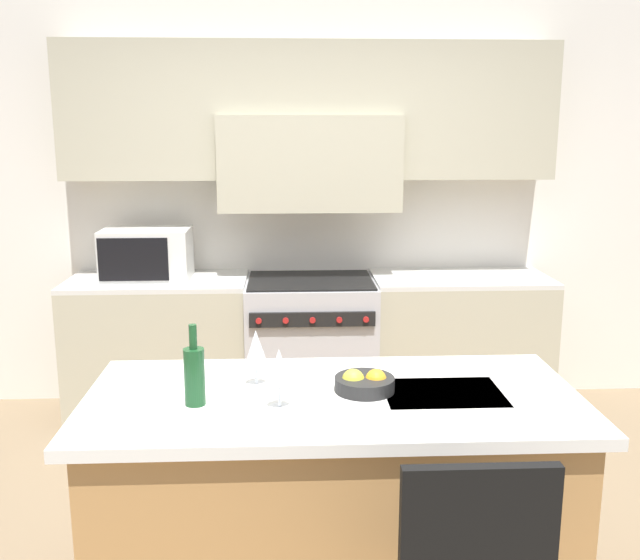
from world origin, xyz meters
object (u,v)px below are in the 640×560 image
Objects in this scene: microwave at (147,254)px; wine_bottle at (194,375)px; wine_glass_near at (279,368)px; range_stove at (311,347)px; wine_glass_far at (256,348)px; fruit_bowl at (364,383)px.

wine_bottle is at bearing -75.07° from microwave.
microwave is 2.32m from wine_glass_near.
range_stove is 2.01m from wine_glass_far.
wine_glass_near is 0.37m from fruit_bowl.
range_stove is at bearing 93.88° from fruit_bowl.
microwave reaches higher than fruit_bowl.
wine_glass_far is at bearing 168.75° from fruit_bowl.
wine_glass_near is at bearing -9.29° from wine_bottle.
wine_glass_near is at bearing -94.88° from range_stove.
wine_bottle is 1.36× the size of wine_glass_far.
fruit_bowl is (1.18, -2.00, -0.15)m from microwave.
wine_glass_near reaches higher than range_stove.
range_stove is at bearing -1.02° from microwave.
microwave is 2.51× the size of wine_glass_near.
wine_bottle is 1.36× the size of wine_glass_near.
wine_glass_far is 0.97× the size of fruit_bowl.
wine_glass_far is at bearing -68.08° from microwave.
range_stove is at bearing 76.95° from wine_bottle.
wine_glass_far is (-0.09, 0.23, 0.00)m from wine_glass_near.
microwave is 2.43× the size of fruit_bowl.
microwave reaches higher than wine_glass_near.
fruit_bowl is (0.32, 0.15, -0.12)m from wine_glass_near.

